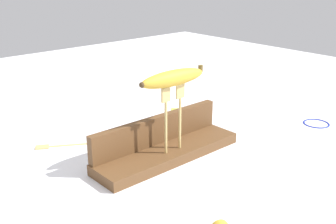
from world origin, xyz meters
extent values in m
plane|color=silver|center=(0.00, 0.00, 0.00)|extent=(3.00, 3.00, 0.00)
cube|color=brown|center=(0.00, 0.00, 0.01)|extent=(0.42, 0.11, 0.03)
cube|color=brown|center=(0.00, 0.05, 0.07)|extent=(0.41, 0.02, 0.07)
cylinder|color=tan|center=(-0.02, -0.02, 0.10)|extent=(0.01, 0.01, 0.14)
cube|color=tan|center=(-0.02, -0.02, 0.18)|extent=(0.03, 0.00, 0.04)
cylinder|color=tan|center=(0.02, -0.02, 0.10)|extent=(0.01, 0.01, 0.14)
cube|color=tan|center=(0.02, -0.02, 0.18)|extent=(0.03, 0.00, 0.04)
ellipsoid|color=gold|center=(0.00, -0.02, 0.22)|extent=(0.20, 0.05, 0.04)
cylinder|color=brown|center=(0.09, -0.02, 0.23)|extent=(0.01, 0.01, 0.02)
sphere|color=#3F2D19|center=(-0.09, -0.02, 0.22)|extent=(0.01, 0.01, 0.01)
cylinder|color=tan|center=(-0.14, 0.23, 0.00)|extent=(0.14, 0.09, 0.01)
cube|color=tan|center=(-0.22, 0.28, 0.00)|extent=(0.04, 0.04, 0.01)
cylinder|color=#B2C138|center=(0.21, 0.18, 0.02)|extent=(0.06, 0.06, 0.04)
cylinder|color=beige|center=(0.23, 0.16, 0.02)|extent=(0.03, 0.03, 0.04)
torus|color=#1E2DA5|center=(0.52, -0.13, 0.00)|extent=(0.08, 0.08, 0.01)
camera|label=1|loc=(-0.65, -0.74, 0.48)|focal=44.20mm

